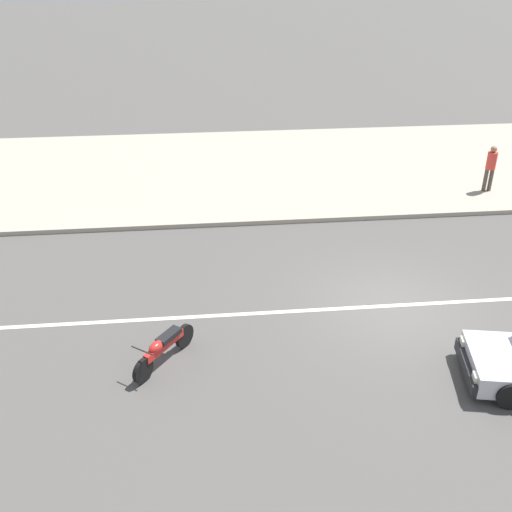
# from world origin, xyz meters

# --- Properties ---
(ground_plane) EXTENTS (160.00, 160.00, 0.00)m
(ground_plane) POSITION_xyz_m (0.00, 0.00, 0.00)
(ground_plane) COLOR #4C4947
(lane_centre_stripe) EXTENTS (50.40, 0.14, 0.01)m
(lane_centre_stripe) POSITION_xyz_m (0.00, 0.00, 0.00)
(lane_centre_stripe) COLOR silver
(lane_centre_stripe) RESTS_ON ground
(kerb_strip) EXTENTS (68.00, 10.00, 0.15)m
(kerb_strip) POSITION_xyz_m (0.00, 10.10, 0.07)
(kerb_strip) COLOR #9E9384
(kerb_strip) RESTS_ON ground
(motorcycle_1) EXTENTS (1.28, 1.66, 0.80)m
(motorcycle_1) POSITION_xyz_m (-5.69, -1.75, 0.43)
(motorcycle_1) COLOR black
(motorcycle_1) RESTS_ON ground
(pedestrian_mid_kerb) EXTENTS (0.34, 0.34, 1.67)m
(pedestrian_mid_kerb) POSITION_xyz_m (5.58, 6.86, 1.12)
(pedestrian_mid_kerb) COLOR #4C4238
(pedestrian_mid_kerb) RESTS_ON kerb_strip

